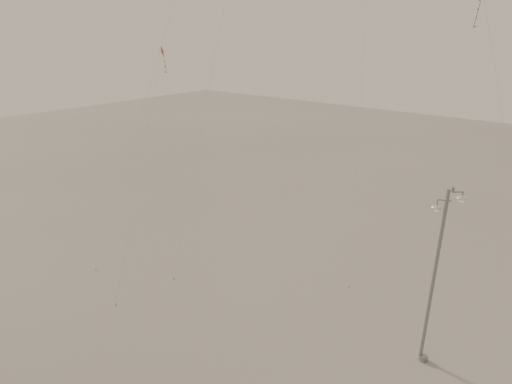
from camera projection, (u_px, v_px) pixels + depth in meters
The scene contains 5 objects.
ground at pixel (212, 342), 27.96m from camera, with size 160.00×160.00×0.00m, color gray.
street_lamp at pixel (436, 273), 24.72m from camera, with size 1.47×1.02×9.74m.
kite_1 at pixel (222, 19), 31.27m from camera, with size 2.19×5.39×22.70m.
kite_3 at pixel (152, 108), 32.84m from camera, with size 2.54×7.17×15.50m.
kite_4 at pixel (497, 87), 22.58m from camera, with size 6.35×3.18×18.60m.
Camera 1 is at (17.05, -16.79, 16.91)m, focal length 35.00 mm.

